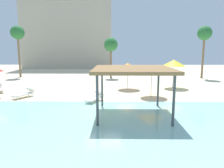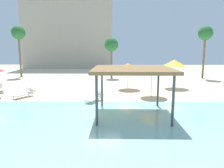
{
  "view_description": "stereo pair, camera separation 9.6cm",
  "coord_description": "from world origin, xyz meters",
  "px_view_note": "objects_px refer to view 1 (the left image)",
  "views": [
    {
      "loc": [
        0.79,
        -13.7,
        3.91
      ],
      "look_at": [
        0.54,
        2.0,
        1.3
      ],
      "focal_mm": 33.35,
      "sensor_mm": 36.0,
      "label": 1
    },
    {
      "loc": [
        0.88,
        -13.7,
        3.91
      ],
      "look_at": [
        0.54,
        2.0,
        1.3
      ],
      "focal_mm": 33.35,
      "sensor_mm": 36.0,
      "label": 2
    }
  ],
  "objects_px": {
    "beach_umbrella_yellow_4": "(174,63)",
    "palm_tree_3": "(111,45)",
    "palm_tree_1": "(18,34)",
    "beach_umbrella_orange_2": "(152,70)",
    "lounge_chair_1": "(25,93)",
    "shade_pavilion": "(133,71)",
    "lounge_chair_0": "(95,97)",
    "palm_tree_0": "(205,35)",
    "beach_umbrella_orange_3": "(128,66)"
  },
  "relations": [
    {
      "from": "palm_tree_0",
      "to": "palm_tree_1",
      "type": "xyz_separation_m",
      "value": [
        -25.61,
        0.91,
        0.17
      ]
    },
    {
      "from": "beach_umbrella_orange_2",
      "to": "beach_umbrella_yellow_4",
      "type": "height_order",
      "value": "beach_umbrella_yellow_4"
    },
    {
      "from": "beach_umbrella_orange_2",
      "to": "palm_tree_0",
      "type": "height_order",
      "value": "palm_tree_0"
    },
    {
      "from": "lounge_chair_1",
      "to": "palm_tree_1",
      "type": "xyz_separation_m",
      "value": [
        -6.18,
        12.87,
        5.71
      ]
    },
    {
      "from": "lounge_chair_0",
      "to": "palm_tree_0",
      "type": "xyz_separation_m",
      "value": [
        13.44,
        13.32,
        5.55
      ]
    },
    {
      "from": "beach_umbrella_orange_2",
      "to": "palm_tree_3",
      "type": "relative_size",
      "value": 0.47
    },
    {
      "from": "beach_umbrella_yellow_4",
      "to": "palm_tree_1",
      "type": "height_order",
      "value": "palm_tree_1"
    },
    {
      "from": "palm_tree_3",
      "to": "beach_umbrella_orange_2",
      "type": "bearing_deg",
      "value": -72.75
    },
    {
      "from": "palm_tree_1",
      "to": "palm_tree_3",
      "type": "distance_m",
      "value": 13.18
    },
    {
      "from": "lounge_chair_1",
      "to": "palm_tree_3",
      "type": "xyz_separation_m",
      "value": [
        6.89,
        12.2,
        4.13
      ]
    },
    {
      "from": "beach_umbrella_yellow_4",
      "to": "palm_tree_3",
      "type": "height_order",
      "value": "palm_tree_3"
    },
    {
      "from": "beach_umbrella_orange_2",
      "to": "palm_tree_3",
      "type": "xyz_separation_m",
      "value": [
        -3.63,
        11.69,
        2.19
      ]
    },
    {
      "from": "beach_umbrella_orange_3",
      "to": "shade_pavilion",
      "type": "bearing_deg",
      "value": -91.45
    },
    {
      "from": "beach_umbrella_yellow_4",
      "to": "palm_tree_3",
      "type": "bearing_deg",
      "value": 131.03
    },
    {
      "from": "beach_umbrella_yellow_4",
      "to": "palm_tree_3",
      "type": "relative_size",
      "value": 0.52
    },
    {
      "from": "shade_pavilion",
      "to": "beach_umbrella_orange_3",
      "type": "relative_size",
      "value": 1.76
    },
    {
      "from": "lounge_chair_0",
      "to": "palm_tree_0",
      "type": "bearing_deg",
      "value": 160.71
    },
    {
      "from": "lounge_chair_0",
      "to": "lounge_chair_1",
      "type": "bearing_deg",
      "value": -76.89
    },
    {
      "from": "beach_umbrella_yellow_4",
      "to": "lounge_chair_0",
      "type": "height_order",
      "value": "beach_umbrella_yellow_4"
    },
    {
      "from": "beach_umbrella_orange_3",
      "to": "lounge_chair_0",
      "type": "bearing_deg",
      "value": -117.37
    },
    {
      "from": "lounge_chair_1",
      "to": "lounge_chair_0",
      "type": "bearing_deg",
      "value": 104.82
    },
    {
      "from": "palm_tree_0",
      "to": "beach_umbrella_yellow_4",
      "type": "bearing_deg",
      "value": -129.18
    },
    {
      "from": "beach_umbrella_orange_2",
      "to": "palm_tree_0",
      "type": "relative_size",
      "value": 0.37
    },
    {
      "from": "lounge_chair_1",
      "to": "palm_tree_3",
      "type": "distance_m",
      "value": 14.6
    },
    {
      "from": "shade_pavilion",
      "to": "lounge_chair_1",
      "type": "distance_m",
      "value": 9.95
    },
    {
      "from": "palm_tree_1",
      "to": "beach_umbrella_orange_3",
      "type": "bearing_deg",
      "value": -30.97
    },
    {
      "from": "beach_umbrella_orange_3",
      "to": "lounge_chair_1",
      "type": "distance_m",
      "value": 9.77
    },
    {
      "from": "beach_umbrella_orange_2",
      "to": "lounge_chair_1",
      "type": "height_order",
      "value": "beach_umbrella_orange_2"
    },
    {
      "from": "beach_umbrella_orange_3",
      "to": "palm_tree_1",
      "type": "xyz_separation_m",
      "value": [
        -14.91,
        8.95,
        3.76
      ]
    },
    {
      "from": "lounge_chair_0",
      "to": "beach_umbrella_orange_2",
      "type": "bearing_deg",
      "value": 138.44
    },
    {
      "from": "shade_pavilion",
      "to": "palm_tree_1",
      "type": "relative_size",
      "value": 0.63
    },
    {
      "from": "lounge_chair_1",
      "to": "beach_umbrella_yellow_4",
      "type": "bearing_deg",
      "value": 136.66
    },
    {
      "from": "lounge_chair_1",
      "to": "beach_umbrella_orange_3",
      "type": "bearing_deg",
      "value": 141.82
    },
    {
      "from": "lounge_chair_0",
      "to": "palm_tree_1",
      "type": "height_order",
      "value": "palm_tree_1"
    },
    {
      "from": "beach_umbrella_yellow_4",
      "to": "lounge_chair_0",
      "type": "bearing_deg",
      "value": -141.21
    },
    {
      "from": "palm_tree_0",
      "to": "lounge_chair_0",
      "type": "bearing_deg",
      "value": -135.24
    },
    {
      "from": "beach_umbrella_orange_3",
      "to": "palm_tree_1",
      "type": "distance_m",
      "value": 17.79
    },
    {
      "from": "palm_tree_0",
      "to": "shade_pavilion",
      "type": "bearing_deg",
      "value": -123.45
    },
    {
      "from": "shade_pavilion",
      "to": "palm_tree_1",
      "type": "distance_m",
      "value": 23.05
    },
    {
      "from": "beach_umbrella_orange_3",
      "to": "palm_tree_0",
      "type": "height_order",
      "value": "palm_tree_0"
    },
    {
      "from": "beach_umbrella_orange_2",
      "to": "palm_tree_0",
      "type": "bearing_deg",
      "value": 52.1
    },
    {
      "from": "beach_umbrella_yellow_4",
      "to": "palm_tree_1",
      "type": "xyz_separation_m",
      "value": [
        -19.65,
        8.23,
        3.48
      ]
    },
    {
      "from": "beach_umbrella_yellow_4",
      "to": "lounge_chair_1",
      "type": "bearing_deg",
      "value": -161.01
    },
    {
      "from": "lounge_chair_1",
      "to": "palm_tree_0",
      "type": "xyz_separation_m",
      "value": [
        19.43,
        11.96,
        5.55
      ]
    },
    {
      "from": "beach_umbrella_orange_2",
      "to": "lounge_chair_1",
      "type": "relative_size",
      "value": 1.31
    },
    {
      "from": "lounge_chair_0",
      "to": "palm_tree_3",
      "type": "bearing_deg",
      "value": -157.8
    },
    {
      "from": "shade_pavilion",
      "to": "palm_tree_3",
      "type": "height_order",
      "value": "palm_tree_3"
    },
    {
      "from": "beach_umbrella_orange_2",
      "to": "beach_umbrella_yellow_4",
      "type": "xyz_separation_m",
      "value": [
        2.95,
        4.13,
        0.29
      ]
    },
    {
      "from": "lounge_chair_1",
      "to": "palm_tree_0",
      "type": "distance_m",
      "value": 23.48
    },
    {
      "from": "shade_pavilion",
      "to": "palm_tree_0",
      "type": "bearing_deg",
      "value": 56.55
    }
  ]
}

